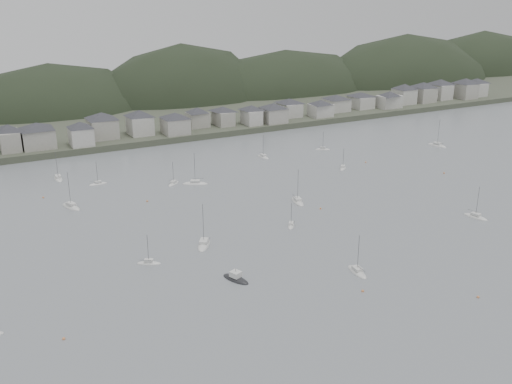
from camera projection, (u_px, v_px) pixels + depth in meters
ground at (412, 314)px, 129.22m from camera, size 900.00×900.00×0.00m
far_shore_land at (98, 100)px, 374.41m from camera, size 900.00×250.00×3.00m
forested_ridge at (118, 126)px, 359.46m from camera, size 851.55×103.94×102.57m
waterfront_town at (244, 112)px, 301.48m from camera, size 451.48×28.46×12.92m
sailboat_lead at (149, 263)px, 152.96m from camera, size 6.70×5.09×8.97m
moored_fleet at (251, 216)px, 184.75m from camera, size 268.18×168.86×13.58m
motor_launch_far at (236, 279)px, 144.46m from camera, size 5.77×8.74×3.96m
mooring_buoys at (283, 220)px, 182.34m from camera, size 157.22×122.44×0.70m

